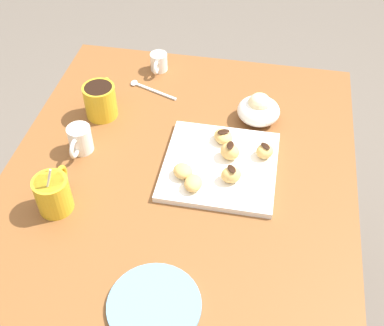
% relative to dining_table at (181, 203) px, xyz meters
% --- Properties ---
extents(ground_plane, '(8.00, 8.00, 0.00)m').
position_rel_dining_table_xyz_m(ground_plane, '(0.00, 0.00, -0.60)').
color(ground_plane, '#665B51').
extents(dining_table, '(1.01, 0.86, 0.72)m').
position_rel_dining_table_xyz_m(dining_table, '(0.00, 0.00, 0.00)').
color(dining_table, brown).
rests_on(dining_table, ground_plane).
extents(pastry_plate_square, '(0.28, 0.28, 0.02)m').
position_rel_dining_table_xyz_m(pastry_plate_square, '(0.02, -0.10, 0.13)').
color(pastry_plate_square, white).
rests_on(pastry_plate_square, dining_table).
extents(coffee_mug_mustard_left, '(0.12, 0.08, 0.14)m').
position_rel_dining_table_xyz_m(coffee_mug_mustard_left, '(-0.17, 0.26, 0.18)').
color(coffee_mug_mustard_left, gold).
rests_on(coffee_mug_mustard_left, dining_table).
extents(coffee_mug_mustard_right, '(0.13, 0.09, 0.09)m').
position_rel_dining_table_xyz_m(coffee_mug_mustard_right, '(0.17, 0.26, 0.18)').
color(coffee_mug_mustard_right, gold).
rests_on(coffee_mug_mustard_right, dining_table).
extents(cream_pitcher_white, '(0.10, 0.06, 0.07)m').
position_rel_dining_table_xyz_m(cream_pitcher_white, '(0.02, 0.26, 0.17)').
color(cream_pitcher_white, white).
rests_on(cream_pitcher_white, dining_table).
extents(ice_cream_bowl, '(0.12, 0.12, 0.09)m').
position_rel_dining_table_xyz_m(ice_cream_bowl, '(0.23, -0.17, 0.16)').
color(ice_cream_bowl, white).
rests_on(ice_cream_bowl, dining_table).
extents(chocolate_sauce_pitcher, '(0.09, 0.05, 0.06)m').
position_rel_dining_table_xyz_m(chocolate_sauce_pitcher, '(0.41, 0.15, 0.16)').
color(chocolate_sauce_pitcher, white).
rests_on(chocolate_sauce_pitcher, dining_table).
extents(saucer_sky_left, '(0.19, 0.19, 0.01)m').
position_rel_dining_table_xyz_m(saucer_sky_left, '(-0.37, -0.03, 0.13)').
color(saucer_sky_left, '#66A8DB').
rests_on(saucer_sky_left, dining_table).
extents(loose_spoon_near_saucer, '(0.07, 0.15, 0.01)m').
position_rel_dining_table_xyz_m(loose_spoon_near_saucer, '(0.31, 0.16, 0.13)').
color(loose_spoon_near_saucer, silver).
rests_on(loose_spoon_near_saucer, dining_table).
extents(beignet_0, '(0.07, 0.07, 0.03)m').
position_rel_dining_table_xyz_m(beignet_0, '(0.11, -0.09, 0.16)').
color(beignet_0, '#E5B260').
rests_on(beignet_0, pastry_plate_square).
extents(chocolate_drizzle_0, '(0.03, 0.04, 0.00)m').
position_rel_dining_table_xyz_m(chocolate_drizzle_0, '(0.11, -0.09, 0.17)').
color(chocolate_drizzle_0, black).
rests_on(chocolate_drizzle_0, beignet_0).
extents(beignet_1, '(0.07, 0.07, 0.03)m').
position_rel_dining_table_xyz_m(beignet_1, '(-0.03, -0.01, 0.16)').
color(beignet_1, '#E5B260').
rests_on(beignet_1, pastry_plate_square).
extents(beignet_2, '(0.06, 0.06, 0.04)m').
position_rel_dining_table_xyz_m(beignet_2, '(-0.03, -0.13, 0.16)').
color(beignet_2, '#E5B260').
rests_on(beignet_2, pastry_plate_square).
extents(chocolate_drizzle_2, '(0.03, 0.03, 0.00)m').
position_rel_dining_table_xyz_m(chocolate_drizzle_2, '(-0.03, -0.13, 0.18)').
color(chocolate_drizzle_2, black).
rests_on(chocolate_drizzle_2, beignet_2).
extents(beignet_3, '(0.06, 0.06, 0.03)m').
position_rel_dining_table_xyz_m(beignet_3, '(0.07, -0.20, 0.16)').
color(beignet_3, '#E5B260').
rests_on(beignet_3, pastry_plate_square).
extents(chocolate_drizzle_3, '(0.03, 0.03, 0.00)m').
position_rel_dining_table_xyz_m(chocolate_drizzle_3, '(0.07, -0.20, 0.18)').
color(chocolate_drizzle_3, black).
rests_on(chocolate_drizzle_3, beignet_3).
extents(beignet_4, '(0.06, 0.05, 0.03)m').
position_rel_dining_table_xyz_m(beignet_4, '(-0.07, -0.05, 0.16)').
color(beignet_4, '#E5B260').
rests_on(beignet_4, pastry_plate_square).
extents(beignet_5, '(0.06, 0.06, 0.04)m').
position_rel_dining_table_xyz_m(beignet_5, '(0.05, -0.12, 0.16)').
color(beignet_5, '#E5B260').
rests_on(beignet_5, pastry_plate_square).
extents(chocolate_drizzle_5, '(0.03, 0.02, 0.00)m').
position_rel_dining_table_xyz_m(chocolate_drizzle_5, '(0.05, -0.12, 0.18)').
color(chocolate_drizzle_5, black).
rests_on(chocolate_drizzle_5, beignet_5).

